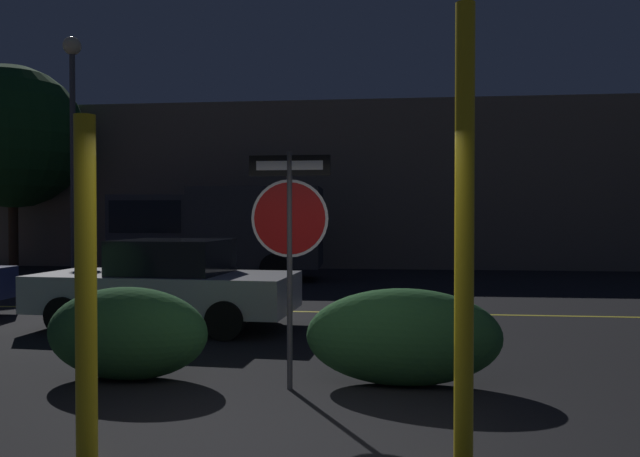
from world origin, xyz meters
The scene contains 12 objects.
ground_plane centered at (0.00, 0.00, 0.00)m, with size 260.00×260.00×0.00m, color black.
road_center_stripe centered at (0.00, 7.25, 0.00)m, with size 36.92×0.12×0.01m, color gold.
stop_sign centered at (-0.26, 1.84, 1.81)m, with size 0.88×0.06×2.56m.
yellow_pole_left centered at (-1.48, -0.30, 1.32)m, with size 0.16×0.16×2.63m, color yellow.
yellow_pole_right centered at (1.36, -0.10, 1.72)m, with size 0.14×0.14×3.43m, color yellow.
hedge_bush_1 centered at (-2.17, 2.04, 0.53)m, with size 1.88×0.90×1.06m, color #2D6633.
hedge_bush_2 centered at (0.96, 2.12, 0.54)m, with size 2.16×0.77×1.07m, color #2D6633.
passing_car_2 centered at (-2.88, 5.31, 0.73)m, with size 4.47×2.17×1.47m.
delivery_truck centered at (-4.29, 13.11, 1.53)m, with size 6.11×2.54×2.70m.
street_lamp centered at (-8.38, 12.57, 4.92)m, with size 0.52×0.52×7.09m.
tree_1 centered at (-12.37, 15.87, 4.65)m, with size 5.01×5.01×7.16m.
building_backdrop centered at (2.21, 19.10, 2.99)m, with size 32.65×3.78×5.99m, color #7A6B5B.
Camera 1 is at (0.80, -4.78, 1.87)m, focal length 35.00 mm.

